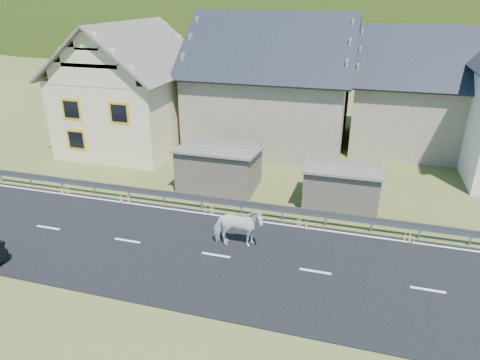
% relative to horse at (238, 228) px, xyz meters
% --- Properties ---
extents(ground, '(160.00, 160.00, 0.00)m').
position_rel_horse_xyz_m(ground, '(-0.66, -0.91, -0.92)').
color(ground, '#434B20').
rests_on(ground, ground).
extents(road, '(60.00, 7.00, 0.04)m').
position_rel_horse_xyz_m(road, '(-0.66, -0.91, -0.90)').
color(road, black).
rests_on(road, ground).
extents(lane_markings, '(60.00, 6.60, 0.01)m').
position_rel_horse_xyz_m(lane_markings, '(-0.66, -0.91, -0.88)').
color(lane_markings, silver).
rests_on(lane_markings, road).
extents(guardrail, '(28.10, 0.09, 0.75)m').
position_rel_horse_xyz_m(guardrail, '(-0.66, 2.78, -0.36)').
color(guardrail, '#93969B').
rests_on(guardrail, ground).
extents(shed_left, '(4.30, 3.30, 2.40)m').
position_rel_horse_xyz_m(shed_left, '(-2.66, 5.59, 0.18)').
color(shed_left, '#6F6051').
rests_on(shed_left, ground).
extents(shed_right, '(3.80, 2.90, 2.20)m').
position_rel_horse_xyz_m(shed_right, '(3.84, 5.09, 0.08)').
color(shed_right, '#6F6051').
rests_on(shed_right, ground).
extents(house_cream, '(7.80, 9.80, 8.30)m').
position_rel_horse_xyz_m(house_cream, '(-10.67, 11.09, 3.44)').
color(house_cream, beige).
rests_on(house_cream, ground).
extents(house_stone_a, '(10.80, 9.80, 8.90)m').
position_rel_horse_xyz_m(house_stone_a, '(-1.66, 14.09, 3.71)').
color(house_stone_a, gray).
rests_on(house_stone_a, ground).
extents(house_stone_b, '(9.80, 8.80, 8.10)m').
position_rel_horse_xyz_m(house_stone_b, '(8.34, 16.09, 3.31)').
color(house_stone_b, gray).
rests_on(house_stone_b, ground).
extents(mountain, '(440.00, 280.00, 260.00)m').
position_rel_horse_xyz_m(mountain, '(4.34, 179.09, -20.92)').
color(mountain, '#1E300B').
rests_on(mountain, ground).
extents(conifer_patch, '(76.00, 50.00, 28.00)m').
position_rel_horse_xyz_m(conifer_patch, '(-55.66, 109.09, 5.08)').
color(conifer_patch, black).
rests_on(conifer_patch, ground).
extents(horse, '(1.31, 2.22, 1.76)m').
position_rel_horse_xyz_m(horse, '(0.00, 0.00, 0.00)').
color(horse, silver).
rests_on(horse, road).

